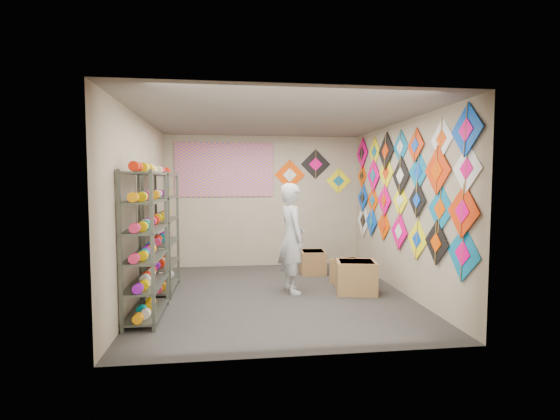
{
  "coord_description": "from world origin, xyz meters",
  "views": [
    {
      "loc": [
        -0.72,
        -6.16,
        1.76
      ],
      "look_at": [
        0.1,
        0.3,
        1.3
      ],
      "focal_mm": 26.0,
      "sensor_mm": 36.0,
      "label": 1
    }
  ],
  "objects": [
    {
      "name": "ground",
      "position": [
        0.0,
        0.0,
        0.0
      ],
      "size": [
        4.5,
        4.5,
        0.0
      ],
      "primitive_type": "plane",
      "color": "#312E2B"
    },
    {
      "name": "kite_wall_display",
      "position": [
        1.98,
        -0.03,
        1.64
      ],
      "size": [
        0.05,
        4.29,
        2.08
      ],
      "color": "#0C6C9C",
      "rests_on": "room_walls"
    },
    {
      "name": "carton_a",
      "position": [
        1.26,
        -0.07,
        0.25
      ],
      "size": [
        0.69,
        0.61,
        0.51
      ],
      "primitive_type": "cube",
      "rotation": [
        0.0,
        0.0,
        -0.19
      ],
      "color": "#936240",
      "rests_on": "ground"
    },
    {
      "name": "carton_c",
      "position": [
        0.87,
        1.35,
        0.22
      ],
      "size": [
        0.5,
        0.54,
        0.44
      ],
      "primitive_type": "cube",
      "rotation": [
        0.0,
        0.0,
        -0.08
      ],
      "color": "#936240",
      "rests_on": "ground"
    },
    {
      "name": "shelf_rack_front",
      "position": [
        -1.78,
        -0.85,
        0.95
      ],
      "size": [
        0.4,
        1.1,
        1.9
      ],
      "primitive_type": "cube",
      "color": "#4C5147",
      "rests_on": "ground"
    },
    {
      "name": "poster",
      "position": [
        -0.8,
        2.23,
        2.0
      ],
      "size": [
        2.0,
        0.01,
        1.1
      ],
      "primitive_type": "cube",
      "color": "#7A50AF",
      "rests_on": "room_walls"
    },
    {
      "name": "shopkeeper",
      "position": [
        0.27,
        0.12,
        0.87
      ],
      "size": [
        0.78,
        0.64,
        1.73
      ],
      "primitive_type": "imported",
      "rotation": [
        0.0,
        0.0,
        1.75
      ],
      "color": "silver",
      "rests_on": "ground"
    },
    {
      "name": "carton_b",
      "position": [
        1.32,
        0.48,
        0.21
      ],
      "size": [
        0.63,
        0.57,
        0.43
      ],
      "primitive_type": "cube",
      "rotation": [
        0.0,
        0.0,
        0.32
      ],
      "color": "#936240",
      "rests_on": "ground"
    },
    {
      "name": "string_spools",
      "position": [
        -1.78,
        -0.2,
        1.05
      ],
      "size": [
        0.12,
        2.36,
        0.12
      ],
      "color": "#E02757",
      "rests_on": "ground"
    },
    {
      "name": "back_wall_kites",
      "position": [
        1.03,
        2.24,
        1.94
      ],
      "size": [
        1.64,
        0.02,
        0.94
      ],
      "color": "#F94700",
      "rests_on": "room_walls"
    },
    {
      "name": "shelf_rack_back",
      "position": [
        -1.78,
        0.45,
        0.95
      ],
      "size": [
        0.4,
        1.1,
        1.9
      ],
      "primitive_type": "cube",
      "color": "#4C5147",
      "rests_on": "ground"
    },
    {
      "name": "room_walls",
      "position": [
        0.0,
        0.0,
        1.64
      ],
      "size": [
        4.5,
        4.5,
        4.5
      ],
      "color": "tan",
      "rests_on": "ground"
    }
  ]
}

